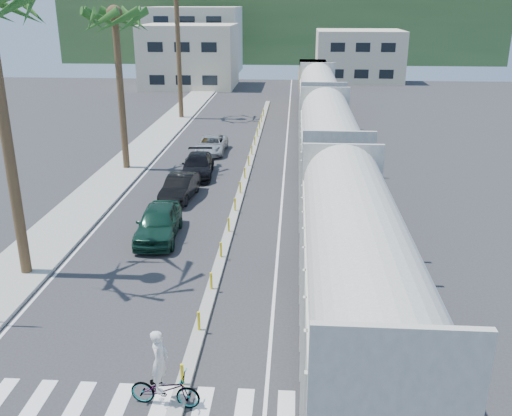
{
  "coord_description": "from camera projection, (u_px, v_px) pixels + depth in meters",
  "views": [
    {
      "loc": [
        3.16,
        -14.94,
        10.89
      ],
      "look_at": [
        1.47,
        9.39,
        2.0
      ],
      "focal_mm": 40.0,
      "sensor_mm": 36.0,
      "label": 1
    }
  ],
  "objects": [
    {
      "name": "ground",
      "position": [
        189.0,
        368.0,
        17.94
      ],
      "size": [
        140.0,
        140.0,
        0.0
      ],
      "primitive_type": "plane",
      "color": "#28282B",
      "rests_on": "ground"
    },
    {
      "name": "sidewalk",
      "position": [
        136.0,
        157.0,
        41.9
      ],
      "size": [
        3.0,
        90.0,
        0.15
      ],
      "primitive_type": "cube",
      "color": "gray",
      "rests_on": "ground"
    },
    {
      "name": "rails",
      "position": [
        318.0,
        151.0,
        43.85
      ],
      "size": [
        1.56,
        100.0,
        0.06
      ],
      "color": "black",
      "rests_on": "ground"
    },
    {
      "name": "median",
      "position": [
        245.0,
        179.0,
        36.62
      ],
      "size": [
        0.45,
        60.0,
        0.85
      ],
      "color": "gray",
      "rests_on": "ground"
    },
    {
      "name": "crosswalk",
      "position": [
        176.0,
        411.0,
        16.06
      ],
      "size": [
        14.0,
        2.2,
        0.01
      ],
      "primitive_type": "cube",
      "color": "silver",
      "rests_on": "ground"
    },
    {
      "name": "lane_markings",
      "position": [
        221.0,
        159.0,
        41.51
      ],
      "size": [
        9.42,
        90.0,
        0.01
      ],
      "color": "silver",
      "rests_on": "ground"
    },
    {
      "name": "freight_train",
      "position": [
        324.0,
        136.0,
        35.78
      ],
      "size": [
        3.0,
        60.94,
        5.85
      ],
      "color": "#A4A397",
      "rests_on": "ground"
    },
    {
      "name": "palm_trees",
      "position": [
        120.0,
        2.0,
        36.04
      ],
      "size": [
        3.5,
        37.2,
        13.75
      ],
      "color": "brown",
      "rests_on": "ground"
    },
    {
      "name": "buildings",
      "position": [
        232.0,
        48.0,
        84.03
      ],
      "size": [
        38.0,
        27.0,
        10.0
      ],
      "color": "beige",
      "rests_on": "ground"
    },
    {
      "name": "hillside",
      "position": [
        281.0,
        28.0,
        109.61
      ],
      "size": [
        80.0,
        20.0,
        12.0
      ],
      "primitive_type": "cube",
      "color": "#385628",
      "rests_on": "ground"
    },
    {
      "name": "car_lead",
      "position": [
        158.0,
        223.0,
        27.49
      ],
      "size": [
        2.53,
        5.02,
        1.63
      ],
      "primitive_type": "imported",
      "rotation": [
        0.0,
        0.0,
        0.06
      ],
      "color": "#103125",
      "rests_on": "ground"
    },
    {
      "name": "car_second",
      "position": [
        180.0,
        187.0,
        33.05
      ],
      "size": [
        2.21,
        4.52,
        1.41
      ],
      "primitive_type": "imported",
      "rotation": [
        0.0,
        0.0,
        -0.08
      ],
      "color": "black",
      "rests_on": "ground"
    },
    {
      "name": "car_third",
      "position": [
        198.0,
        165.0,
        37.44
      ],
      "size": [
        2.7,
        5.14,
        1.41
      ],
      "primitive_type": "imported",
      "rotation": [
        0.0,
        0.0,
        0.08
      ],
      "color": "black",
      "rests_on": "ground"
    },
    {
      "name": "car_rear",
      "position": [
        211.0,
        145.0,
        43.13
      ],
      "size": [
        2.23,
        4.63,
        1.27
      ],
      "primitive_type": "imported",
      "rotation": [
        0.0,
        0.0,
        -0.01
      ],
      "color": "#B6BABC",
      "rests_on": "ground"
    },
    {
      "name": "cyclist",
      "position": [
        164.0,
        382.0,
        16.06
      ],
      "size": [
        1.13,
        2.19,
        2.42
      ],
      "rotation": [
        0.0,
        0.0,
        1.47
      ],
      "color": "#9EA0A5",
      "rests_on": "ground"
    }
  ]
}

